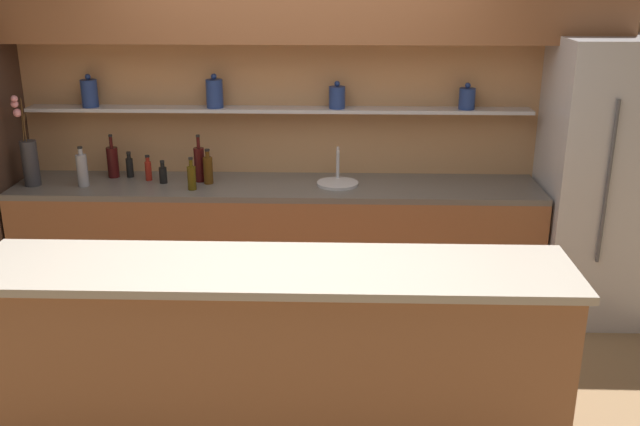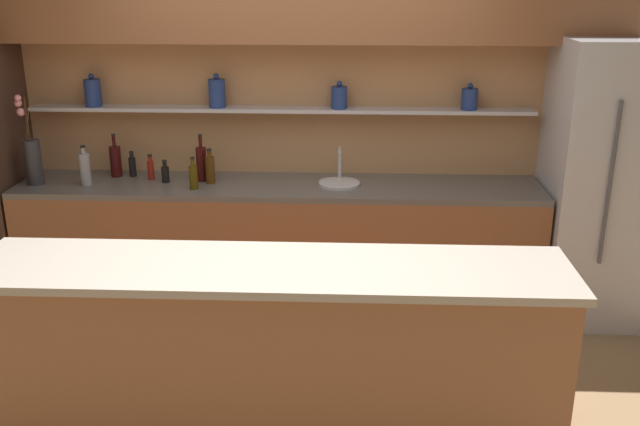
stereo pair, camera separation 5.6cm
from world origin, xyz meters
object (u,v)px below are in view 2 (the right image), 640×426
Objects in this scene: bottle_sauce_4 at (132,166)px; bottle_spirit_7 at (210,169)px; flower_vase at (32,157)px; refrigerator at (613,183)px; bottle_sauce_1 at (165,173)px; bottle_wine_5 at (202,163)px; sink_fixture at (339,181)px; bottle_wine_2 at (116,161)px; bottle_oil_6 at (193,176)px; bottle_sauce_3 at (151,169)px; bottle_spirit_0 at (85,169)px.

bottle_sauce_4 is 0.62m from bottle_spirit_7.
flower_vase is 3.39× the size of bottle_sauce_4.
refrigerator reaches higher than bottle_sauce_1.
bottle_wine_5 is at bearing 143.01° from bottle_spirit_7.
sink_fixture is at bearing -3.15° from bottle_wine_5.
bottle_wine_2 is 1.38× the size of bottle_oil_6.
bottle_sauce_3 is at bearing 171.92° from bottle_spirit_7.
bottle_wine_5 is at bearing 12.04° from bottle_sauce_1.
bottle_wine_2 is (0.14, 0.23, -0.00)m from bottle_spirit_0.
bottle_sauce_4 is at bearing 19.90° from flower_vase.
bottle_oil_6 is at bearing -31.00° from bottle_sauce_3.
bottle_wine_2 is 1.70× the size of bottle_sauce_3.
bottle_spirit_7 is (-2.77, 0.05, 0.05)m from refrigerator.
bottle_sauce_3 is 0.45m from bottle_spirit_7.
bottle_wine_2 is at bearing 175.02° from sink_fixture.
bottle_sauce_3 is 0.41m from bottle_oil_6.
bottle_sauce_3 is at bearing -15.78° from bottle_wine_2.
bottle_wine_2 is 0.73m from bottle_spirit_7.
sink_fixture is 1.57× the size of bottle_sauce_3.
refrigerator reaches higher than bottle_sauce_3.
bottle_wine_2 is 0.29m from bottle_sauce_3.
bottle_spirit_7 is at bearing 178.97° from refrigerator.
bottle_sauce_1 is 0.26m from bottle_wine_5.
bottle_wine_2 is at bearing 23.47° from flower_vase.
bottle_sauce_3 is (0.28, -0.08, -0.04)m from bottle_wine_2.
bottle_sauce_1 is 0.88× the size of bottle_sauce_3.
refrigerator is 11.92× the size of bottle_sauce_1.
sink_fixture is 0.98m from bottle_wine_5.
bottle_spirit_0 is at bearing -177.15° from sink_fixture.
bottle_sauce_3 is at bearing 177.30° from sink_fixture.
bottle_sauce_1 is 0.28m from bottle_oil_6.
bottle_sauce_1 is at bearing -167.96° from bottle_wine_5.
bottle_spirit_0 is at bearing -179.39° from refrigerator.
refrigerator reaches higher than bottle_sauce_4.
refrigerator reaches higher than bottle_oil_6.
flower_vase is at bearing -160.10° from bottle_sauce_4.
bottle_wine_5 reaches higher than bottle_sauce_1.
sink_fixture reaches higher than bottle_sauce_1.
bottle_sauce_3 is (0.78, 0.14, -0.12)m from flower_vase.
flower_vase is at bearing -169.69° from bottle_sauce_3.
bottle_oil_6 is at bearing -119.88° from bottle_spirit_7.
refrigerator is 2.77m from bottle_spirit_7.
bottle_spirit_0 is 1.24× the size of bottle_oil_6.
bottle_sauce_1 is (-1.23, 0.00, 0.04)m from sink_fixture.
sink_fixture is 1.77m from bottle_spirit_0.
bottle_sauce_3 is at bearing 19.90° from bottle_spirit_0.
flower_vase is 0.68m from bottle_sauce_4.
bottle_wine_2 is 0.93× the size of bottle_wine_5.
bottle_sauce_3 is at bearing 10.31° from flower_vase.
bottle_wine_5 reaches higher than sink_fixture.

